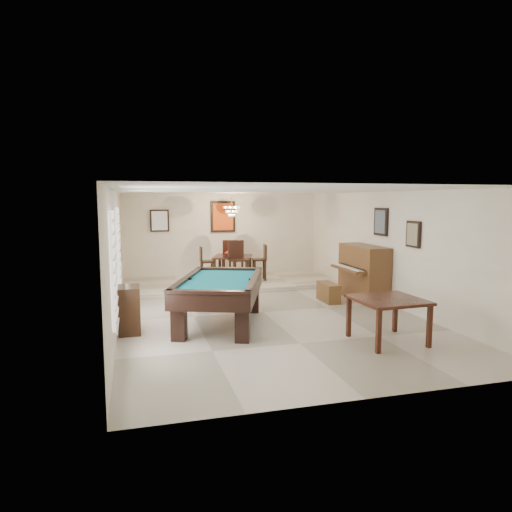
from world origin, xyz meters
name	(u,v)px	position (x,y,z in m)	size (l,w,h in m)	color
ground_plane	(263,312)	(0.00, 0.00, -0.01)	(6.00, 9.00, 0.02)	beige
wall_back	(223,236)	(0.00, 4.50, 1.30)	(6.00, 0.04, 2.60)	silver
wall_front	(369,295)	(0.00, -4.50, 1.30)	(6.00, 0.04, 2.60)	silver
wall_left	(116,257)	(-3.00, 0.00, 1.30)	(0.04, 9.00, 2.60)	silver
wall_right	(389,248)	(3.00, 0.00, 1.30)	(0.04, 9.00, 2.60)	silver
ceiling	(263,191)	(0.00, 0.00, 2.60)	(6.00, 9.00, 0.04)	white
dining_step	(232,283)	(0.00, 3.25, 0.06)	(6.00, 2.50, 0.12)	beige
window_left_front	(113,268)	(-2.97, -2.20, 1.40)	(0.06, 1.00, 1.70)	white
window_left_rear	(119,249)	(-2.97, 0.60, 1.40)	(0.06, 1.00, 1.70)	white
pool_table	(220,302)	(-1.08, -0.73, 0.44)	(1.43, 2.64, 0.88)	black
square_table	(388,320)	(1.47, -2.55, 0.38)	(1.09, 1.09, 0.76)	black
upright_piano	(358,273)	(2.54, 0.57, 0.66)	(0.89, 1.59, 1.32)	brown
piano_bench	(328,292)	(1.79, 0.59, 0.22)	(0.31, 0.80, 0.44)	brown
apothecary_chest	(129,310)	(-2.78, -0.86, 0.43)	(0.38, 0.57, 0.86)	black
dining_table	(233,266)	(0.03, 3.21, 0.54)	(1.02, 1.02, 0.85)	black
flower_vase	(233,247)	(0.03, 3.21, 1.08)	(0.14, 0.14, 0.24)	red
dining_chair_south	(238,263)	(0.03, 2.49, 0.72)	(0.45, 0.45, 1.20)	black
dining_chair_north	(229,258)	(0.07, 3.96, 0.68)	(0.41, 0.41, 1.12)	black
dining_chair_west	(207,264)	(-0.70, 3.22, 0.63)	(0.37, 0.37, 1.01)	black
dining_chair_east	(259,262)	(0.80, 3.20, 0.63)	(0.38, 0.38, 1.02)	black
chandelier	(232,207)	(0.00, 3.20, 2.20)	(0.44, 0.44, 0.60)	#FFE5B2
back_painting	(223,217)	(0.00, 4.46, 1.90)	(0.75, 0.06, 0.95)	#D84C14
back_mirror	(160,221)	(-1.90, 4.46, 1.80)	(0.55, 0.06, 0.65)	white
right_picture_upper	(381,222)	(2.96, 0.30, 1.90)	(0.06, 0.55, 0.65)	slate
right_picture_lower	(413,234)	(2.96, -1.00, 1.70)	(0.06, 0.45, 0.55)	gray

